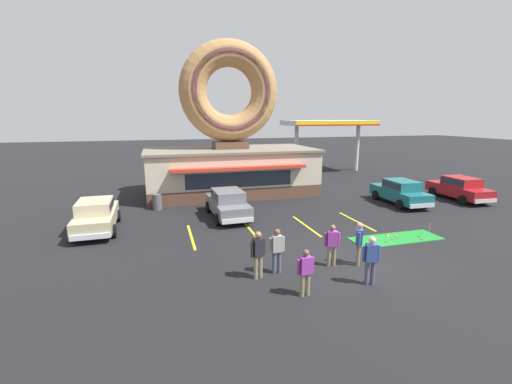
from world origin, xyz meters
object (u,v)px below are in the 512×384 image
(golf_ball, at_px, (381,239))
(putting_flag_pin, at_px, (430,226))
(trash_bin, at_px, (157,202))
(pedestrian_crossing_woman, at_px, (277,249))
(pedestrian_leather_jacket_man, at_px, (305,271))
(car_teal, at_px, (400,191))
(car_champagne, at_px, (96,214))
(pedestrian_hooded_kid, at_px, (371,258))
(pedestrian_beanie_man, at_px, (258,252))
(car_red, at_px, (459,187))
(pedestrian_blue_sweater_man, at_px, (332,243))
(pedestrian_clipboard_woman, at_px, (359,241))
(car_grey, at_px, (228,202))

(golf_ball, relative_size, putting_flag_pin, 0.08)
(golf_ball, xyz_separation_m, trash_bin, (-9.98, 8.49, 0.45))
(pedestrian_crossing_woman, bearing_deg, pedestrian_leather_jacket_man, -79.79)
(car_teal, height_order, car_champagne, same)
(pedestrian_hooded_kid, distance_m, pedestrian_crossing_woman, 3.25)
(pedestrian_beanie_man, bearing_deg, car_red, 24.33)
(car_champagne, distance_m, pedestrian_blue_sweater_man, 11.67)
(putting_flag_pin, xyz_separation_m, trash_bin, (-12.74, 8.50, 0.06))
(pedestrian_leather_jacket_man, distance_m, pedestrian_clipboard_woman, 3.37)
(golf_ball, relative_size, car_red, 0.01)
(car_teal, relative_size, pedestrian_beanie_man, 2.67)
(car_grey, xyz_separation_m, pedestrian_leather_jacket_man, (0.61, -9.38, -0.01))
(car_teal, bearing_deg, car_grey, 179.48)
(car_red, xyz_separation_m, car_champagne, (-23.06, -0.34, 0.00))
(putting_flag_pin, bearing_deg, trash_bin, 146.29)
(pedestrian_blue_sweater_man, distance_m, pedestrian_leather_jacket_man, 2.61)
(car_teal, xyz_separation_m, car_red, (4.72, -0.12, 0.00))
(car_grey, distance_m, car_teal, 11.52)
(car_champagne, height_order, trash_bin, car_champagne)
(pedestrian_crossing_woman, bearing_deg, car_red, 24.75)
(car_champagne, height_order, pedestrian_hooded_kid, pedestrian_hooded_kid)
(putting_flag_pin, xyz_separation_m, car_champagne, (-15.69, 5.12, 0.43))
(pedestrian_blue_sweater_man, relative_size, pedestrian_hooded_kid, 0.96)
(car_red, height_order, pedestrian_crossing_woman, pedestrian_crossing_woman)
(car_champagne, distance_m, pedestrian_hooded_kid, 13.17)
(car_grey, height_order, car_red, same)
(pedestrian_beanie_man, bearing_deg, pedestrian_crossing_woman, 15.25)
(car_red, bearing_deg, trash_bin, 171.38)
(pedestrian_beanie_man, xyz_separation_m, trash_bin, (-3.38, 10.61, -0.47))
(pedestrian_blue_sweater_man, bearing_deg, pedestrian_leather_jacket_man, -136.54)
(golf_ball, height_order, car_teal, car_teal)
(golf_ball, relative_size, pedestrian_beanie_man, 0.02)
(putting_flag_pin, relative_size, pedestrian_hooded_kid, 0.32)
(pedestrian_hooded_kid, bearing_deg, car_champagne, 138.48)
(pedestrian_leather_jacket_man, height_order, pedestrian_beanie_man, pedestrian_beanie_man)
(pedestrian_hooded_kid, bearing_deg, car_red, 34.49)
(putting_flag_pin, bearing_deg, pedestrian_blue_sweater_man, -163.34)
(putting_flag_pin, height_order, pedestrian_hooded_kid, pedestrian_hooded_kid)
(golf_ball, xyz_separation_m, car_red, (10.13, 5.45, 0.82))
(pedestrian_beanie_man, bearing_deg, golf_ball, 17.82)
(golf_ball, bearing_deg, car_grey, 137.14)
(putting_flag_pin, distance_m, pedestrian_leather_jacket_man, 9.06)
(pedestrian_hooded_kid, height_order, pedestrian_beanie_man, pedestrian_beanie_man)
(pedestrian_leather_jacket_man, height_order, pedestrian_clipboard_woman, pedestrian_clipboard_woman)
(pedestrian_crossing_woman, distance_m, trash_bin, 11.21)
(car_champagne, height_order, pedestrian_clipboard_woman, pedestrian_clipboard_woman)
(golf_ball, xyz_separation_m, car_champagne, (-12.93, 5.11, 0.82))
(golf_ball, xyz_separation_m, pedestrian_crossing_woman, (-5.82, -1.91, 0.89))
(golf_ball, xyz_separation_m, car_grey, (-6.11, 5.67, 0.82))
(car_teal, xyz_separation_m, pedestrian_blue_sweater_man, (-9.01, -7.48, 0.04))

